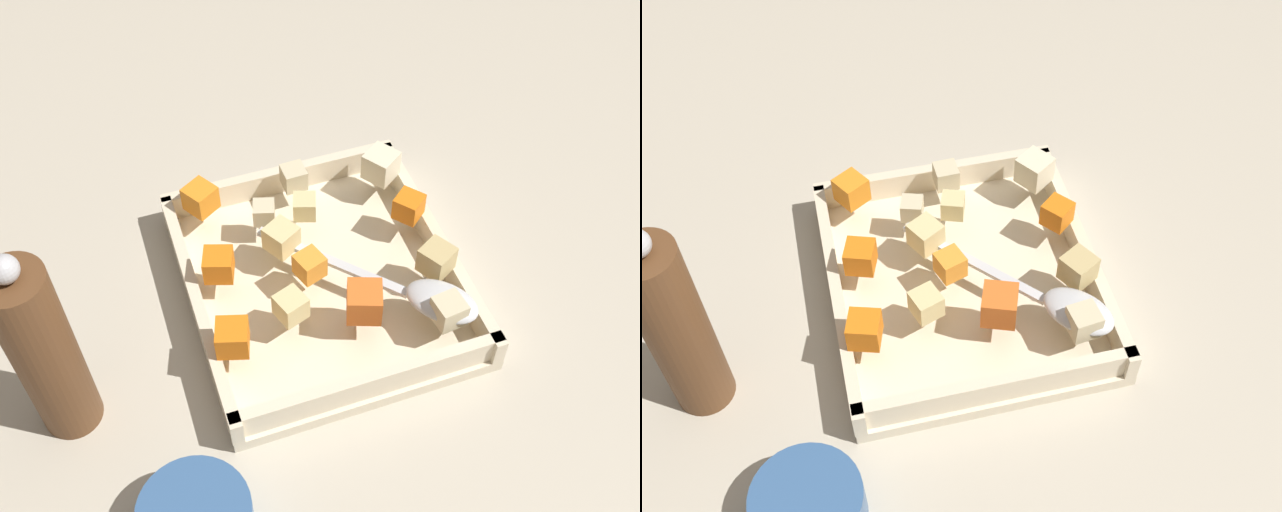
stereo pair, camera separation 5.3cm
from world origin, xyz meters
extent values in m
plane|color=#BCB29E|center=(0.00, 0.00, 0.00)|extent=(4.00, 4.00, 0.00)
cube|color=beige|center=(0.00, 0.00, 0.01)|extent=(0.30, 0.28, 0.01)
cube|color=beige|center=(0.00, -0.13, 0.03)|extent=(0.30, 0.01, 0.03)
cube|color=beige|center=(0.00, 0.13, 0.03)|extent=(0.30, 0.01, 0.03)
cube|color=beige|center=(-0.14, 0.00, 0.03)|extent=(0.01, 0.28, 0.03)
cube|color=beige|center=(0.15, 0.00, 0.03)|extent=(0.01, 0.28, 0.03)
cube|color=orange|center=(-0.01, 0.02, 0.06)|extent=(0.03, 0.03, 0.03)
cube|color=orange|center=(0.12, 0.10, 0.06)|extent=(0.04, 0.04, 0.03)
cube|color=orange|center=(0.04, -0.11, 0.06)|extent=(0.04, 0.04, 0.03)
cube|color=orange|center=(-0.07, -0.02, 0.06)|extent=(0.04, 0.04, 0.03)
cube|color=orange|center=(-0.07, 0.11, 0.06)|extent=(0.04, 0.04, 0.03)
cube|color=orange|center=(0.02, 0.10, 0.06)|extent=(0.04, 0.04, 0.03)
cube|color=beige|center=(0.12, -0.01, 0.06)|extent=(0.03, 0.03, 0.03)
cube|color=#E0CC89|center=(0.04, 0.03, 0.06)|extent=(0.04, 0.04, 0.03)
cube|color=#E0CC89|center=(-0.05, 0.05, 0.06)|extent=(0.03, 0.03, 0.03)
cube|color=beige|center=(0.10, -0.11, 0.06)|extent=(0.04, 0.04, 0.03)
cube|color=tan|center=(-0.04, -0.11, 0.06)|extent=(0.04, 0.04, 0.03)
cube|color=#E0CC89|center=(0.07, -0.01, 0.06)|extent=(0.03, 0.03, 0.02)
cube|color=beige|center=(0.08, 0.04, 0.06)|extent=(0.03, 0.03, 0.02)
cube|color=beige|center=(-0.10, -0.09, 0.06)|extent=(0.03, 0.03, 0.03)
ellipsoid|color=silver|center=(-0.09, -0.09, 0.06)|extent=(0.09, 0.08, 0.02)
cube|color=silver|center=(0.00, -0.01, 0.05)|extent=(0.13, 0.12, 0.01)
cylinder|color=brown|center=(-0.06, 0.27, 0.11)|extent=(0.06, 0.06, 0.21)
cylinder|color=#33598C|center=(-0.21, 0.19, 0.02)|extent=(0.10, 0.10, 0.05)
camera|label=1|loc=(-0.49, 0.17, 0.69)|focal=45.13mm
camera|label=2|loc=(-0.50, 0.12, 0.69)|focal=45.13mm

